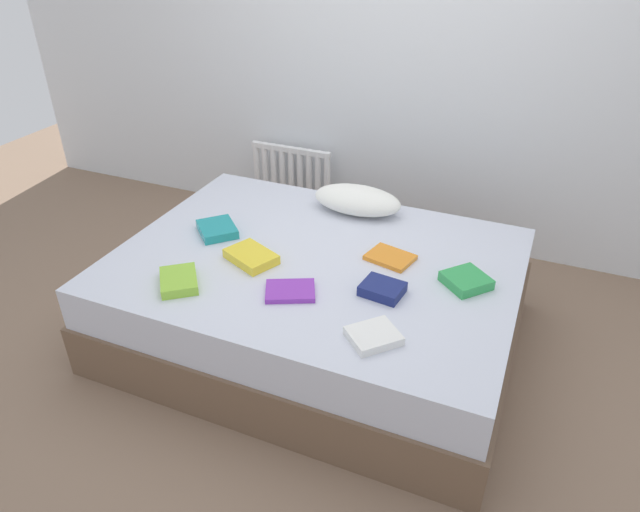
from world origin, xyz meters
TOP-DOWN VIEW (x-y plane):
  - ground_plane at (0.00, 0.00)m, footprint 8.00×8.00m
  - back_wall at (0.00, 1.35)m, footprint 6.00×0.10m
  - bed at (0.00, 0.00)m, footprint 2.00×1.50m
  - radiator at (-0.71, 1.20)m, footprint 0.60×0.04m
  - pillow at (0.02, 0.55)m, footprint 0.51×0.27m
  - textbook_yellow at (-0.28, -0.15)m, footprint 0.29×0.26m
  - textbook_navy at (0.40, -0.17)m, footprint 0.20×0.17m
  - textbook_orange at (0.34, 0.13)m, footprint 0.25×0.21m
  - textbook_purple at (0.02, -0.33)m, footprint 0.27×0.24m
  - textbook_lime at (-0.49, -0.47)m, footprint 0.26×0.27m
  - textbook_white at (0.46, -0.49)m, footprint 0.25×0.26m
  - textbook_green at (0.73, 0.05)m, footprint 0.26×0.26m
  - textbook_teal at (-0.59, 0.02)m, footprint 0.28×0.28m

SIDE VIEW (x-z plane):
  - ground_plane at x=0.00m, z-range 0.00..0.00m
  - bed at x=0.00m, z-range 0.00..0.50m
  - radiator at x=-0.71m, z-range 0.11..0.56m
  - textbook_orange at x=0.34m, z-range 0.50..0.52m
  - textbook_purple at x=0.02m, z-range 0.50..0.52m
  - textbook_white at x=0.46m, z-range 0.50..0.54m
  - textbook_lime at x=-0.49m, z-range 0.50..0.55m
  - textbook_teal at x=-0.59m, z-range 0.50..0.55m
  - textbook_yellow at x=-0.28m, z-range 0.50..0.55m
  - textbook_green at x=0.73m, z-range 0.50..0.55m
  - textbook_navy at x=0.40m, z-range 0.50..0.55m
  - pillow at x=0.02m, z-range 0.50..0.65m
  - back_wall at x=0.00m, z-range 0.00..2.80m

